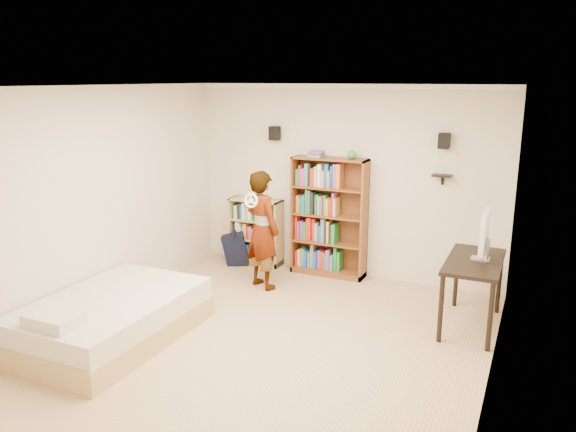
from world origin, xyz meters
name	(u,v)px	position (x,y,z in m)	size (l,w,h in m)	color
ground	(266,343)	(0.00, 0.00, 0.00)	(4.50, 5.00, 0.01)	tan
room_shell	(264,182)	(0.00, 0.00, 1.76)	(4.52, 5.02, 2.71)	beige
crown_molding	(263,90)	(0.00, 0.00, 2.67)	(4.50, 5.00, 0.06)	white
speaker_left	(275,133)	(-1.05, 2.40, 2.00)	(0.14, 0.12, 0.20)	black
speaker_right	(444,141)	(1.35, 2.40, 2.00)	(0.14, 0.12, 0.20)	black
wall_shelf	(442,176)	(1.35, 2.41, 1.55)	(0.25, 0.16, 0.03)	black
tall_bookshelf	(329,217)	(-0.17, 2.34, 0.85)	(1.07, 0.31, 1.70)	brown
low_bookshelf	(256,232)	(-1.35, 2.35, 0.50)	(0.81, 0.30, 1.01)	tan
computer_desk	(472,293)	(1.94, 1.37, 0.40)	(0.59, 1.18, 0.80)	black
imac	(482,236)	(1.99, 1.40, 1.08)	(0.11, 0.55, 0.55)	white
daybed	(111,313)	(-1.57, -0.59, 0.30)	(1.32, 2.03, 0.60)	silver
person	(262,230)	(-0.80, 1.50, 0.80)	(0.59, 0.38, 1.61)	black
wii_wheel	(251,201)	(-0.80, 1.20, 1.26)	(0.19, 0.19, 0.03)	white
navy_bag	(236,249)	(-1.60, 2.15, 0.25)	(0.38, 0.24, 0.51)	black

